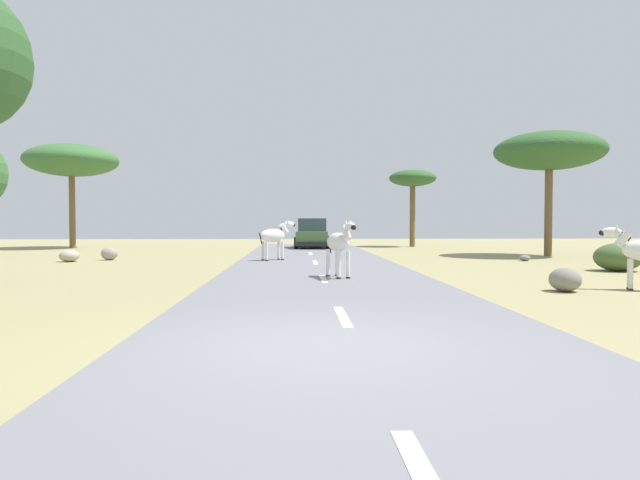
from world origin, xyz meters
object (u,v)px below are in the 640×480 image
at_px(bush_1, 618,257).
at_px(rock_1, 69,256).
at_px(tree_1, 549,152).
at_px(tree_0, 72,161).
at_px(zebra_0, 339,243).
at_px(rock_4, 565,280).
at_px(tree_5, 413,180).
at_px(rock_2, 525,258).
at_px(zebra_1, 275,236).
at_px(car_0, 313,234).
at_px(rock_0, 109,254).

relative_size(bush_1, rock_1, 1.96).
bearing_deg(tree_1, tree_0, 160.46).
relative_size(zebra_0, rock_1, 2.14).
xyz_separation_m(bush_1, rock_4, (-4.25, -5.09, -0.18)).
bearing_deg(tree_5, zebra_0, -107.38).
relative_size(tree_0, rock_2, 13.86).
distance_m(tree_0, tree_5, 20.93).
relative_size(zebra_1, rock_1, 2.13).
distance_m(tree_1, bush_1, 9.08).
distance_m(zebra_0, rock_1, 12.57).
relative_size(zebra_0, tree_5, 0.33).
distance_m(tree_0, rock_1, 13.42).
distance_m(car_0, rock_4, 21.44).
bearing_deg(rock_4, tree_5, 86.58).
relative_size(rock_0, rock_2, 1.52).
bearing_deg(rock_0, rock_4, -38.81).
relative_size(rock_2, rock_4, 0.59).
bearing_deg(tree_0, rock_2, -27.76).
bearing_deg(tree_5, rock_2, -82.04).
relative_size(tree_5, rock_1, 6.41).
bearing_deg(tree_5, tree_0, -176.81).
bearing_deg(tree_5, rock_0, -142.05).
bearing_deg(rock_4, zebra_1, 124.83).
height_order(rock_0, rock_2, rock_0).
xyz_separation_m(car_0, tree_1, (10.66, -7.89, 3.98)).
height_order(car_0, rock_0, car_0).
relative_size(zebra_1, rock_0, 2.39).
xyz_separation_m(zebra_0, tree_0, (-14.56, 18.99, 4.23)).
height_order(tree_5, rock_1, tree_5).
xyz_separation_m(car_0, rock_1, (-10.03, -10.64, -0.61)).
height_order(zebra_1, tree_0, tree_0).
distance_m(tree_5, rock_4, 23.38).
relative_size(car_0, rock_4, 5.83).
relative_size(zebra_0, bush_1, 1.09).
xyz_separation_m(zebra_0, tree_1, (10.51, 10.09, 3.82)).
distance_m(rock_0, rock_4, 17.76).
distance_m(zebra_1, bush_1, 12.24).
height_order(rock_1, rock_4, rock_4).
xyz_separation_m(tree_0, rock_4, (19.49, -21.84, -4.97)).
bearing_deg(rock_0, tree_5, 37.95).
height_order(tree_5, rock_4, tree_5).
distance_m(tree_5, rock_0, 19.71).
bearing_deg(rock_4, zebra_0, 149.98).
distance_m(zebra_0, rock_0, 12.19).
distance_m(car_0, tree_0, 15.10).
bearing_deg(tree_0, rock_0, -62.15).
bearing_deg(tree_0, zebra_1, -43.36).
xyz_separation_m(rock_1, rock_2, (18.32, -0.30, -0.12)).
bearing_deg(zebra_1, zebra_0, -18.36).
xyz_separation_m(rock_0, rock_1, (-1.27, -0.95, -0.03)).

